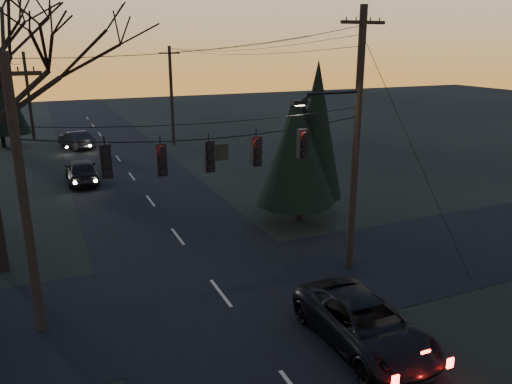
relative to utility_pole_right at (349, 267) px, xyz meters
name	(u,v)px	position (x,y,z in m)	size (l,w,h in m)	color
main_road	(158,211)	(-5.50, 10.00, 0.01)	(8.00, 120.00, 0.02)	black
cross_road	(221,293)	(-5.50, 0.00, 0.01)	(60.00, 7.00, 0.02)	black
utility_pole_right	(349,267)	(0.00, 0.00, 0.00)	(5.00, 0.30, 10.00)	black
utility_pole_left	(42,329)	(-11.50, 0.00, 0.00)	(1.80, 0.30, 8.50)	black
utility_pole_far_r	(174,144)	(0.00, 28.00, 0.00)	(1.80, 0.30, 8.50)	black
utility_pole_far_l	(34,139)	(-11.50, 36.00, 0.00)	(0.30, 0.30, 8.00)	black
span_signal_assembly	(211,154)	(-5.74, 0.00, 5.19)	(11.50, 0.44, 1.65)	black
evergreen_right	(301,136)	(0.85, 5.87, 4.33)	(3.90, 3.90, 7.48)	black
suv_near	(364,324)	(-2.66, -4.75, 0.72)	(2.38, 5.16, 1.44)	black
sedan_oncoming_a	(82,171)	(-8.70, 17.72, 0.79)	(1.87, 4.65, 1.58)	black
sedan_oncoming_b	(76,140)	(-8.14, 29.55, 0.74)	(1.57, 4.50, 1.48)	black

